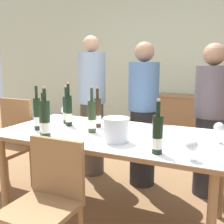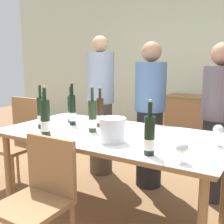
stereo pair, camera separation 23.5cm
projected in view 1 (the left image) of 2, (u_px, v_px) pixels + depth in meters
ground_plane at (112, 216)px, 2.52m from camera, size 12.00×12.00×0.00m
back_wall at (181, 60)px, 4.65m from camera, size 8.00×0.10×2.80m
sideboard_cabinet at (199, 123)px, 4.40m from camera, size 1.49×0.46×0.84m
dining_table at (112, 140)px, 2.40m from camera, size 1.93×0.99×0.78m
ice_bucket at (116, 129)px, 2.10m from camera, size 0.20×0.20×0.19m
wine_bottle_0 at (69, 111)px, 2.62m from camera, size 0.06×0.06×0.41m
wine_bottle_1 at (157, 135)px, 1.83m from camera, size 0.07×0.07×0.36m
wine_bottle_2 at (44, 121)px, 2.29m from camera, size 0.07×0.07×0.35m
wine_bottle_3 at (45, 120)px, 2.21m from camera, size 0.08×0.08×0.41m
wine_bottle_4 at (37, 115)px, 2.47m from camera, size 0.07×0.07×0.39m
wine_bottle_5 at (92, 117)px, 2.38m from camera, size 0.07×0.07×0.40m
wine_bottle_6 at (98, 113)px, 2.58m from camera, size 0.07×0.07×0.37m
wine_bottle_7 at (66, 111)px, 2.72m from camera, size 0.07×0.07×0.37m
wine_glass_0 at (64, 111)px, 2.92m from camera, size 0.08×0.08×0.14m
wine_glass_1 at (219, 128)px, 2.08m from camera, size 0.08×0.08×0.16m
wine_glass_2 at (192, 146)px, 1.71m from camera, size 0.08×0.08×0.14m
chair_near_front at (48, 196)px, 1.84m from camera, size 0.42×0.42×0.87m
chair_left_end at (11, 139)px, 3.04m from camera, size 0.42×0.42×0.97m
person_host at (92, 107)px, 3.37m from camera, size 0.33×0.33×1.67m
person_guest_left at (143, 115)px, 3.07m from camera, size 0.33×0.33×1.58m
person_guest_right at (210, 122)px, 2.83m from camera, size 0.33×0.33×1.55m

